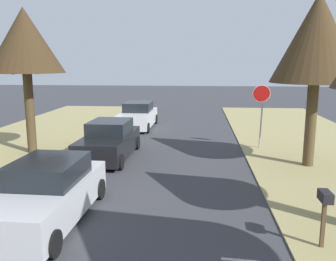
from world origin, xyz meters
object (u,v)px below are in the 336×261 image
Objects in this scene: stop_sign_far at (261,103)px; curbside_mailbox at (325,203)px; parked_sedan_silver at (47,194)px; parked_sedan_white at (138,116)px; street_tree_right_mid_b at (317,39)px; street_tree_left_mid_b at (25,42)px; parked_sedan_black at (109,141)px.

curbside_mailbox is (-0.14, -9.32, -1.12)m from stop_sign_far.
parked_sedan_silver and parked_sedan_white have the same top height.
street_tree_left_mid_b is at bearing 174.71° from street_tree_right_mid_b.
street_tree_left_mid_b reaches higher than curbside_mailbox.
street_tree_right_mid_b is at bearing -44.13° from parked_sedan_white.
street_tree_right_mid_b is (1.42, -2.84, 2.67)m from stop_sign_far.
parked_sedan_white is at bearing 61.65° from street_tree_left_mid_b.
curbside_mailbox is (-1.55, -6.49, -3.79)m from street_tree_right_mid_b.
stop_sign_far is at bearing 9.69° from street_tree_left_mid_b.
curbside_mailbox is at bearing -36.73° from street_tree_left_mid_b.
street_tree_left_mid_b is 5.53m from parked_sedan_black.
parked_sedan_silver is (3.60, -6.70, -4.14)m from street_tree_left_mid_b.
street_tree_right_mid_b reaches higher than parked_sedan_silver.
stop_sign_far is 8.43m from parked_sedan_white.
parked_sedan_black reaches higher than curbside_mailbox.
street_tree_right_mid_b reaches higher than parked_sedan_black.
street_tree_right_mid_b is at bearing 76.53° from curbside_mailbox.
stop_sign_far is 10.87m from parked_sedan_silver.
street_tree_right_mid_b reaches higher than parked_sedan_white.
parked_sedan_black is at bearing 89.65° from parked_sedan_silver.
stop_sign_far is 10.77m from street_tree_left_mid_b.
parked_sedan_silver is at bearing -128.28° from stop_sign_far.
parked_sedan_black is (-8.05, 0.63, -4.13)m from street_tree_right_mid_b.
street_tree_right_mid_b is 1.46× the size of parked_sedan_black.
street_tree_left_mid_b is 13.22m from curbside_mailbox.
parked_sedan_black is at bearing 132.43° from curbside_mailbox.
street_tree_right_mid_b reaches higher than curbside_mailbox.
stop_sign_far is at bearing -36.86° from parked_sedan_white.
stop_sign_far is 9.39m from curbside_mailbox.
parked_sedan_silver is (-6.68, -8.46, -1.45)m from stop_sign_far.
curbside_mailbox is (6.51, -14.30, 0.33)m from parked_sedan_white.
parked_sedan_white is (-8.06, 7.82, -4.13)m from street_tree_right_mid_b.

